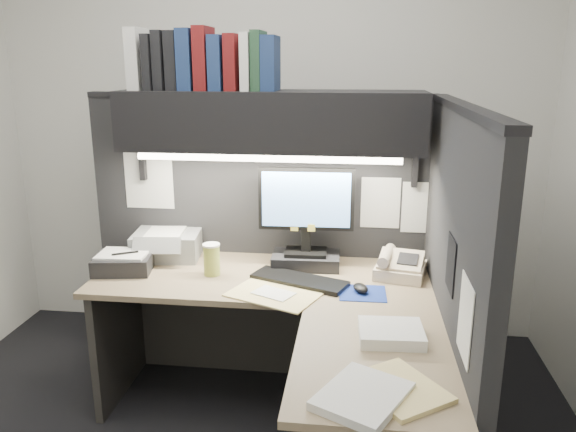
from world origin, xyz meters
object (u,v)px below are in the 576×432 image
object	(u,v)px
coffee_cup	(212,260)
telephone	(400,267)
notebook_stack	(124,263)
desk	(316,391)
keyboard	(299,280)
printer	(168,244)
monitor	(306,228)
overhead_shelf	(271,121)

from	to	relation	value
coffee_cup	telephone	bearing A→B (deg)	5.97
coffee_cup	notebook_stack	world-z (taller)	coffee_cup
desk	keyboard	distance (m)	0.59
keyboard	coffee_cup	world-z (taller)	coffee_cup
desk	notebook_stack	bearing A→B (deg)	152.68
telephone	printer	world-z (taller)	printer
printer	notebook_stack	size ratio (longest dim) A/B	1.24
monitor	notebook_stack	xyz separation A→B (m)	(-0.94, -0.18, -0.17)
desk	overhead_shelf	size ratio (longest dim) A/B	1.10
desk	overhead_shelf	world-z (taller)	overhead_shelf
monitor	coffee_cup	size ratio (longest dim) A/B	3.44
monitor	telephone	world-z (taller)	monitor
monitor	keyboard	size ratio (longest dim) A/B	1.11
keyboard	telephone	distance (m)	0.53
coffee_cup	printer	xyz separation A→B (m)	(-0.32, 0.25, -0.01)
notebook_stack	overhead_shelf	bearing A→B (deg)	15.33
monitor	telephone	bearing A→B (deg)	-10.98
monitor	printer	distance (m)	0.80
desk	notebook_stack	world-z (taller)	notebook_stack
monitor	desk	bearing A→B (deg)	-83.03
desk	notebook_stack	distance (m)	1.23
keyboard	notebook_stack	world-z (taller)	notebook_stack
coffee_cup	notebook_stack	distance (m)	0.47
desk	monitor	xyz separation A→B (m)	(-0.11, 0.72, 0.50)
telephone	printer	size ratio (longest dim) A/B	0.70
desk	coffee_cup	bearing A→B (deg)	136.88
desk	coffee_cup	xyz separation A→B (m)	(-0.58, 0.55, 0.36)
coffee_cup	notebook_stack	xyz separation A→B (m)	(-0.47, 0.00, -0.03)
overhead_shelf	monitor	world-z (taller)	overhead_shelf
desk	monitor	distance (m)	0.89
overhead_shelf	telephone	xyz separation A→B (m)	(0.68, -0.11, -0.72)
desk	telephone	distance (m)	0.82
monitor	notebook_stack	distance (m)	0.97
overhead_shelf	notebook_stack	size ratio (longest dim) A/B	5.36
overhead_shelf	printer	distance (m)	0.92
desk	monitor	world-z (taller)	monitor
desk	telephone	xyz separation A→B (m)	(0.38, 0.65, 0.34)
monitor	keyboard	distance (m)	0.31
monitor	telephone	distance (m)	0.53
keyboard	coffee_cup	xyz separation A→B (m)	(-0.46, 0.05, 0.07)
monitor	keyboard	world-z (taller)	monitor
overhead_shelf	telephone	bearing A→B (deg)	-8.91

